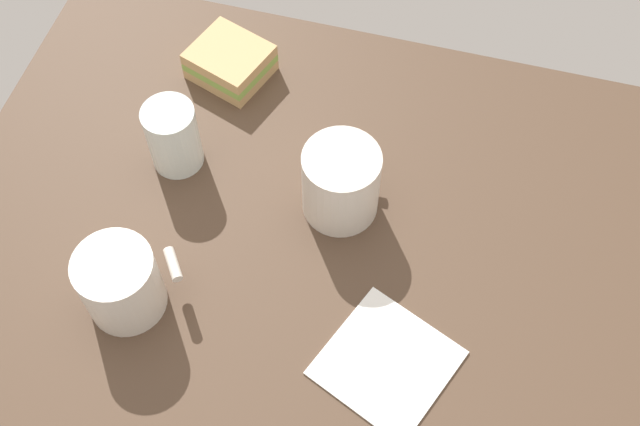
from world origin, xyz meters
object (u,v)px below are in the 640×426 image
(sandwich_main, at_px, (230,62))
(paper_napkin, at_px, (387,363))
(glass_of_milk, at_px, (174,140))
(coffee_mug_milky, at_px, (120,283))
(coffee_mug_black, at_px, (341,182))

(sandwich_main, bearing_deg, paper_napkin, -49.91)
(sandwich_main, height_order, glass_of_milk, glass_of_milk)
(sandwich_main, bearing_deg, coffee_mug_milky, -90.86)
(coffee_mug_milky, height_order, sandwich_main, coffee_mug_milky)
(coffee_mug_milky, relative_size, paper_napkin, 0.84)
(sandwich_main, xyz_separation_m, glass_of_milk, (-0.02, -0.15, 0.02))
(glass_of_milk, bearing_deg, coffee_mug_milky, -85.85)
(coffee_mug_black, xyz_separation_m, coffee_mug_milky, (-0.20, -0.19, -0.00))
(coffee_mug_black, distance_m, coffee_mug_milky, 0.27)
(coffee_mug_milky, height_order, paper_napkin, coffee_mug_milky)
(coffee_mug_milky, relative_size, glass_of_milk, 1.17)
(coffee_mug_black, xyz_separation_m, glass_of_milk, (-0.21, 0.01, -0.01))
(coffee_mug_black, relative_size, paper_napkin, 0.88)
(paper_napkin, bearing_deg, glass_of_milk, 147.90)
(glass_of_milk, xyz_separation_m, paper_napkin, (0.31, -0.20, -0.04))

